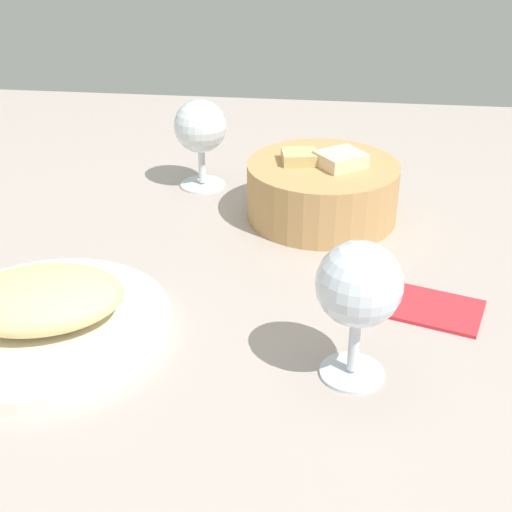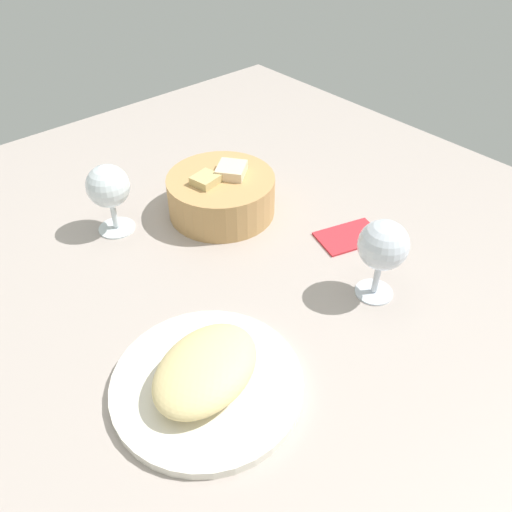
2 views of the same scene
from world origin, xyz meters
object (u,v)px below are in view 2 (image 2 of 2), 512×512
(plate, at_px, (207,384))
(wine_glass_far, at_px, (109,189))
(wine_glass_near, at_px, (383,248))
(folded_napkin, at_px, (349,236))
(bread_basket, at_px, (222,194))

(plate, distance_m, wine_glass_far, 0.39)
(wine_glass_near, bearing_deg, folded_napkin, 56.42)
(plate, bearing_deg, bread_basket, 48.82)
(wine_glass_far, bearing_deg, bread_basket, -25.41)
(plate, height_order, bread_basket, bread_basket)
(wine_glass_near, bearing_deg, wine_glass_far, 117.79)
(plate, bearing_deg, folded_napkin, 12.97)
(wine_glass_near, relative_size, folded_napkin, 1.20)
(wine_glass_far, distance_m, folded_napkin, 0.42)
(folded_napkin, bearing_deg, wine_glass_far, -27.75)
(plate, xyz_separation_m, folded_napkin, (0.38, 0.09, -0.00))
(bread_basket, relative_size, wine_glass_far, 1.55)
(bread_basket, xyz_separation_m, wine_glass_far, (-0.17, 0.08, 0.04))
(wine_glass_near, bearing_deg, bread_basket, 97.09)
(plate, height_order, wine_glass_far, wine_glass_far)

